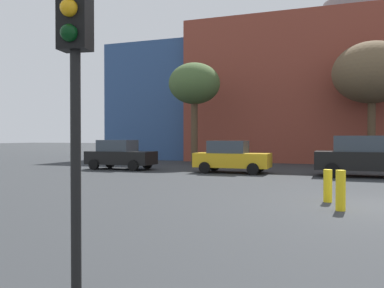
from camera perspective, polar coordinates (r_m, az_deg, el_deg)
The scene contains 9 objects.
building_backdrop at distance 35.40m, azimuth 21.19°, elevation 6.37°, with size 38.53×12.92×12.71m.
parked_car_0 at distance 23.47m, azimuth -10.10°, elevation -1.50°, with size 3.88×1.90×1.68m.
parked_car_1 at distance 20.96m, azimuth 5.57°, elevation -1.81°, with size 3.83×1.88×1.66m.
parked_car_2 at distance 20.32m, azimuth 22.98°, elevation -1.62°, with size 4.40×2.16×1.91m.
traffic_light_near_left at distance 4.94m, azimuth -16.27°, elevation 11.61°, with size 0.39×0.38×3.74m.
bare_tree_0 at distance 26.89m, azimuth 0.34°, elevation 8.35°, with size 3.39×3.39×6.73m.
bare_tree_1 at distance 27.01m, azimuth 24.02°, elevation 9.10°, with size 4.64×4.64×7.60m.
bollard_yellow_0 at distance 10.80m, azimuth 20.21°, elevation -6.16°, with size 0.24×0.24×1.01m, color yellow.
bollard_yellow_1 at distance 12.11m, azimuth 18.59°, elevation -5.60°, with size 0.24×0.24×0.92m, color yellow.
Camera 1 is at (-1.53, -11.71, 1.83)m, focal length 37.84 mm.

